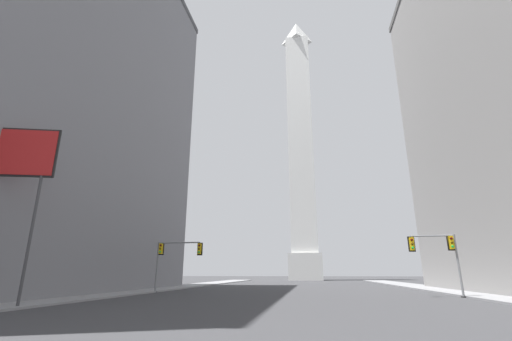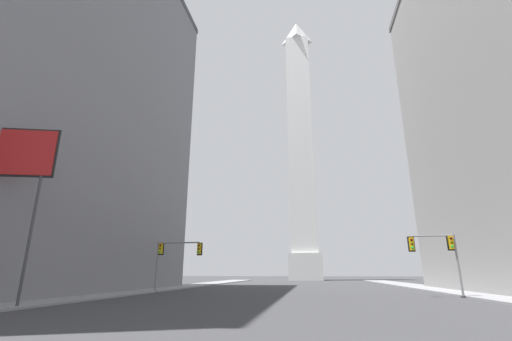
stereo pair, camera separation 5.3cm
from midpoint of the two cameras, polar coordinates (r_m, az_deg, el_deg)
sidewalk_left at (r=40.59m, az=-19.33°, el=-18.46°), size 5.00×113.90×0.15m
sidewalk_right at (r=38.91m, az=32.95°, el=-16.92°), size 5.00×113.90×0.15m
building_left at (r=47.24m, az=-33.98°, el=12.81°), size 22.65×45.33×45.90m
obelisk at (r=103.71m, az=7.45°, el=4.64°), size 8.88×8.88×82.13m
traffic_light_mid_left at (r=38.42m, az=-13.68°, el=-13.30°), size 5.08×0.51×5.14m
traffic_light_mid_right at (r=34.05m, az=28.25°, el=-11.51°), size 3.99×0.51×5.15m
billboard_sign at (r=26.51m, az=-34.58°, el=1.40°), size 4.14×1.31×11.03m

